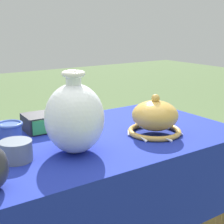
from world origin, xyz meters
TOP-DOWN VIEW (x-y plane):
  - display_table at (0.00, -0.02)m, footprint 1.18×0.68m
  - vase_tall_bulbous at (-0.15, -0.10)m, footprint 0.21×0.21m
  - vase_dome_bell at (0.22, -0.11)m, footprint 0.23×0.24m
  - mosaic_tile_box at (-0.14, 0.20)m, footprint 0.17×0.15m
  - pot_squat_slate at (-0.35, -0.06)m, footprint 0.11×0.11m
  - cup_wide_cobalt at (-0.31, 0.11)m, footprint 0.10×0.10m

SIDE VIEW (x-z plane):
  - display_table at x=0.00m, z-range 0.29..1.03m
  - pot_squat_slate at x=-0.35m, z-range 0.74..0.81m
  - mosaic_tile_box at x=-0.14m, z-range 0.74..0.81m
  - cup_wide_cobalt at x=-0.31m, z-range 0.74..0.83m
  - vase_dome_bell at x=0.22m, z-range 0.72..0.89m
  - vase_tall_bulbous at x=-0.15m, z-range 0.72..1.02m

